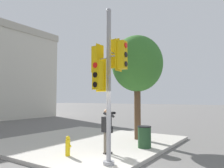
{
  "coord_description": "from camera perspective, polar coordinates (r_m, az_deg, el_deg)",
  "views": [
    {
      "loc": [
        -5.15,
        -3.8,
        2.26
      ],
      "look_at": [
        1.36,
        0.52,
        2.78
      ],
      "focal_mm": 35.0,
      "sensor_mm": 36.0,
      "label": 1
    }
  ],
  "objects": [
    {
      "name": "sidewalk_corner",
      "position": [
        11.53,
        -6.71,
        -14.74
      ],
      "size": [
        8.0,
        8.0,
        0.14
      ],
      "color": "#BCB7AD",
      "rests_on": "ground_plane"
    },
    {
      "name": "traffic_signal_pole",
      "position": [
        7.21,
        -0.94,
        3.76
      ],
      "size": [
        1.29,
        1.29,
        5.14
      ],
      "color": "#939399",
      "rests_on": "sidewalk_corner"
    },
    {
      "name": "person_photographer",
      "position": [
        8.65,
        -1.3,
        -11.09
      ],
      "size": [
        0.58,
        0.54,
        1.7
      ],
      "color": "black",
      "rests_on": "sidewalk_corner"
    },
    {
      "name": "street_tree",
      "position": [
        11.78,
        6.57,
        5.16
      ],
      "size": [
        2.73,
        2.73,
        5.49
      ],
      "color": "brown",
      "rests_on": "sidewalk_corner"
    },
    {
      "name": "fire_hydrant",
      "position": [
        8.55,
        -11.47,
        -15.57
      ],
      "size": [
        0.17,
        0.23,
        0.74
      ],
      "color": "yellow",
      "rests_on": "sidewalk_corner"
    },
    {
      "name": "trash_bin",
      "position": [
        9.79,
        8.47,
        -13.49
      ],
      "size": [
        0.59,
        0.59,
        0.92
      ],
      "color": "#234728",
      "rests_on": "sidewalk_corner"
    }
  ]
}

